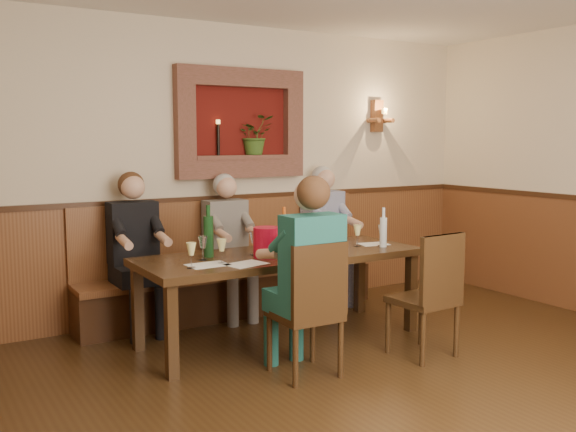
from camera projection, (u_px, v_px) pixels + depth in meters
name	position (u px, v px, depth m)	size (l,w,h in m)	color
ground_plane	(437.00, 421.00, 3.88)	(6.00, 6.00, 0.00)	#35200E
room_shell	(446.00, 105.00, 3.66)	(6.04, 6.04, 2.82)	beige
wainscoting	(440.00, 327.00, 3.81)	(6.02, 6.02, 1.15)	brown
wall_niche	(245.00, 128.00, 6.29)	(1.36, 0.30, 1.06)	#54100C
wall_sconce	(378.00, 117.00, 7.12)	(0.25, 0.20, 0.35)	brown
dining_table	(281.00, 262.00, 5.37)	(2.40, 0.90, 0.75)	black
bench	(231.00, 281.00, 6.21)	(3.00, 0.45, 1.11)	#381E0F
chair_near_left	(306.00, 336.00, 4.61)	(0.45, 0.45, 0.99)	black
chair_near_right	(424.00, 320.00, 5.02)	(0.46, 0.46, 0.99)	black
person_bench_left	(137.00, 267.00, 5.59)	(0.42, 0.51, 1.42)	black
person_bench_mid	(230.00, 259.00, 6.06)	(0.40, 0.49, 1.37)	#554E4D
person_bench_right	(327.00, 247.00, 6.64)	(0.42, 0.51, 1.42)	navy
person_chair_front	(305.00, 293.00, 4.59)	(0.43, 0.53, 1.45)	#1B565F
spittoon_bucket	(267.00, 242.00, 5.15)	(0.22, 0.22, 0.24)	red
wine_bottle_green_a	(284.00, 233.00, 5.44)	(0.07, 0.07, 0.38)	#19471E
wine_bottle_green_b	(209.00, 235.00, 5.16)	(0.09, 0.09, 0.42)	#19471E
water_bottle	(383.00, 231.00, 5.65)	(0.06, 0.06, 0.35)	silver
tasting_sheet_a	(208.00, 265.00, 4.85)	(0.31, 0.22, 0.00)	white
tasting_sheet_b	(308.00, 254.00, 5.30)	(0.31, 0.22, 0.00)	white
tasting_sheet_c	(373.00, 244.00, 5.81)	(0.26, 0.19, 0.00)	white
tasting_sheet_d	(246.00, 264.00, 4.88)	(0.31, 0.22, 0.00)	white
wine_glass_0	(191.00, 255.00, 4.72)	(0.08, 0.08, 0.19)	#FFF898
wine_glass_1	(203.00, 248.00, 5.03)	(0.08, 0.08, 0.19)	white
wine_glass_2	(222.00, 251.00, 4.90)	(0.08, 0.08, 0.19)	#FFF898
wine_glass_3	(254.00, 243.00, 5.27)	(0.08, 0.08, 0.19)	white
wine_glass_4	(293.00, 244.00, 5.24)	(0.08, 0.08, 0.19)	#FFF898
wine_glass_5	(286.00, 239.00, 5.51)	(0.08, 0.08, 0.19)	#FFF898
wine_glass_6	(338.00, 240.00, 5.41)	(0.08, 0.08, 0.19)	white
wine_glass_7	(341.00, 235.00, 5.69)	(0.08, 0.08, 0.19)	#FFF898
wine_glass_8	(382.00, 236.00, 5.69)	(0.08, 0.08, 0.19)	white
wine_glass_9	(282.00, 248.00, 5.04)	(0.08, 0.08, 0.19)	#FFF898
wine_glass_10	(286.00, 240.00, 5.46)	(0.08, 0.08, 0.19)	#FFF898
wine_glass_11	(357.00, 235.00, 5.70)	(0.08, 0.08, 0.19)	#FFF898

